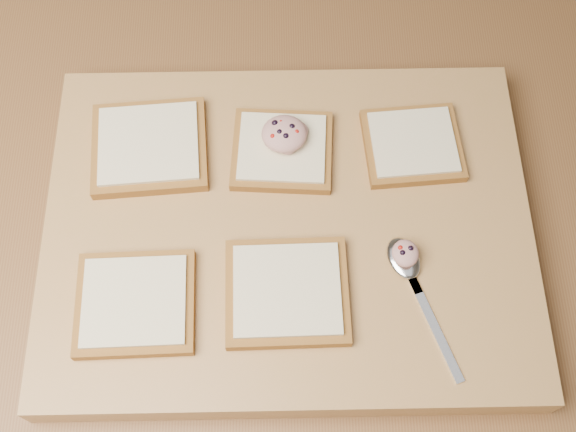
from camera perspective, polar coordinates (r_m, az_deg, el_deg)
name	(u,v)px	position (r m, az deg, el deg)	size (l,w,h in m)	color
ground	(229,373)	(1.73, -4.67, -12.25)	(4.00, 4.00, 0.00)	#515459
island_counter	(210,314)	(1.29, -6.16, -7.68)	(2.00, 0.80, 0.90)	slate
cutting_board	(288,230)	(0.83, 0.00, -1.09)	(0.55, 0.42, 0.04)	#BA8150
bread_far_left	(149,146)	(0.86, -10.90, 5.42)	(0.14, 0.13, 0.02)	olive
bread_far_center	(282,150)	(0.84, -0.48, 5.22)	(0.12, 0.11, 0.02)	olive
bread_far_right	(413,145)	(0.86, 9.81, 5.57)	(0.12, 0.11, 0.02)	olive
bread_near_left	(135,303)	(0.78, -11.98, -6.75)	(0.13, 0.12, 0.02)	olive
bread_near_center	(287,292)	(0.77, -0.08, -6.01)	(0.13, 0.12, 0.02)	olive
tuna_salad_dollop	(284,134)	(0.83, -0.30, 6.52)	(0.05, 0.05, 0.02)	#DA938B
spoon	(408,268)	(0.79, 9.46, -4.10)	(0.08, 0.17, 0.01)	silver
spoon_salad	(405,253)	(0.78, 9.25, -2.92)	(0.03, 0.03, 0.02)	#DA938B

